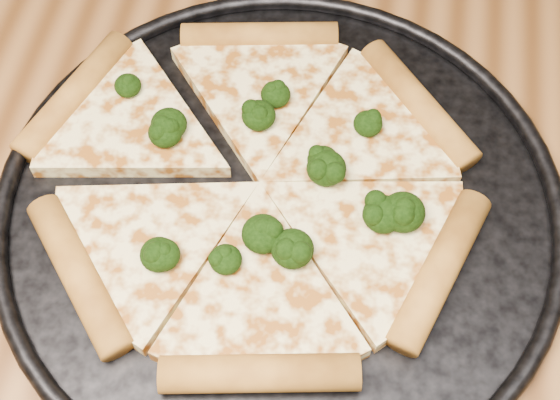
# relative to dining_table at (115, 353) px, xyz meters

# --- Properties ---
(dining_table) EXTENTS (1.20, 0.90, 0.75)m
(dining_table) POSITION_rel_dining_table_xyz_m (0.00, 0.00, 0.00)
(dining_table) COLOR brown
(dining_table) RESTS_ON ground
(pizza_pan) EXTENTS (0.41, 0.41, 0.02)m
(pizza_pan) POSITION_rel_dining_table_xyz_m (0.11, 0.09, 0.10)
(pizza_pan) COLOR black
(pizza_pan) RESTS_ON dining_table
(pizza) EXTENTS (0.35, 0.32, 0.02)m
(pizza) POSITION_rel_dining_table_xyz_m (0.09, 0.10, 0.11)
(pizza) COLOR #FFEB9C
(pizza) RESTS_ON pizza_pan
(broccoli_florets) EXTENTS (0.24, 0.17, 0.02)m
(broccoli_florets) POSITION_rel_dining_table_xyz_m (0.11, 0.10, 0.12)
(broccoli_florets) COLOR black
(broccoli_florets) RESTS_ON pizza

